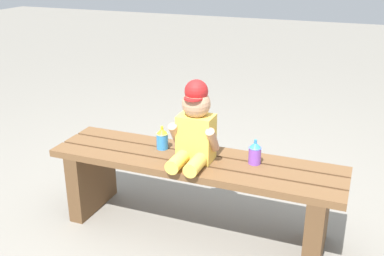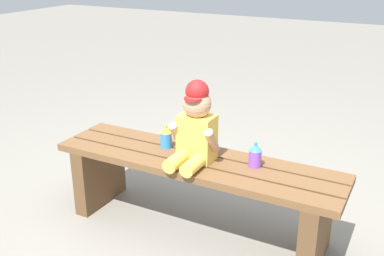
{
  "view_description": "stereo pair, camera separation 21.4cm",
  "coord_description": "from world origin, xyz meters",
  "px_view_note": "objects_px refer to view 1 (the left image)",
  "views": [
    {
      "loc": [
        0.74,
        -1.91,
        1.37
      ],
      "look_at": [
        0.0,
        -0.05,
        0.59
      ],
      "focal_mm": 42.66,
      "sensor_mm": 36.0,
      "label": 1
    },
    {
      "loc": [
        0.93,
        -1.82,
        1.37
      ],
      "look_at": [
        0.0,
        -0.05,
        0.59
      ],
      "focal_mm": 42.66,
      "sensor_mm": 36.0,
      "label": 2
    }
  ],
  "objects_px": {
    "park_bench": "(195,182)",
    "sippy_cup_left": "(162,138)",
    "sippy_cup_right": "(255,152)",
    "child_figure": "(195,127)"
  },
  "relations": [
    {
      "from": "park_bench",
      "to": "sippy_cup_right",
      "type": "relative_size",
      "value": 11.86
    },
    {
      "from": "park_bench",
      "to": "sippy_cup_left",
      "type": "bearing_deg",
      "value": 165.65
    },
    {
      "from": "park_bench",
      "to": "sippy_cup_right",
      "type": "distance_m",
      "value": 0.35
    },
    {
      "from": "sippy_cup_right",
      "to": "sippy_cup_left",
      "type": "bearing_deg",
      "value": 180.0
    },
    {
      "from": "sippy_cup_left",
      "to": "park_bench",
      "type": "bearing_deg",
      "value": -14.35
    },
    {
      "from": "park_bench",
      "to": "sippy_cup_left",
      "type": "height_order",
      "value": "sippy_cup_left"
    },
    {
      "from": "sippy_cup_left",
      "to": "sippy_cup_right",
      "type": "relative_size",
      "value": 1.0
    },
    {
      "from": "sippy_cup_left",
      "to": "sippy_cup_right",
      "type": "distance_m",
      "value": 0.49
    },
    {
      "from": "park_bench",
      "to": "sippy_cup_left",
      "type": "distance_m",
      "value": 0.28
    },
    {
      "from": "child_figure",
      "to": "sippy_cup_left",
      "type": "relative_size",
      "value": 3.26
    }
  ]
}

